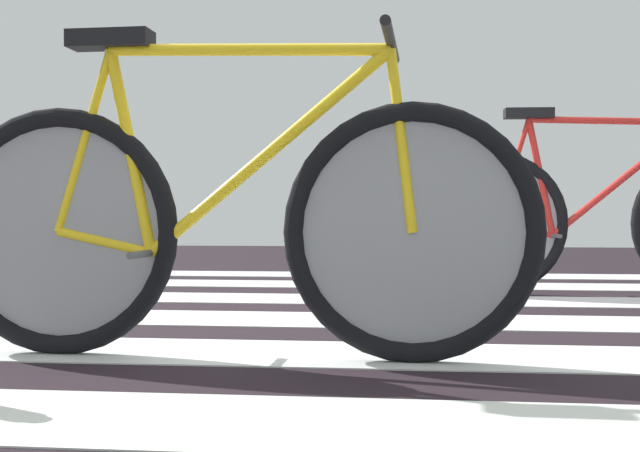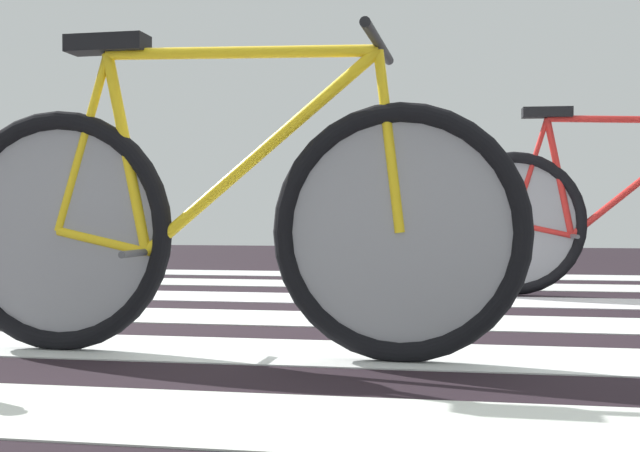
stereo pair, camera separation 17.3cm
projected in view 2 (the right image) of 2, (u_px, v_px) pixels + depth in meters
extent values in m
cube|color=black|center=(348.00, 329.00, 2.99)|extent=(18.00, 14.00, 0.02)
cube|color=silver|center=(267.00, 420.00, 1.63)|extent=(5.20, 0.44, 0.00)
cube|color=silver|center=(366.00, 354.00, 2.39)|extent=(5.20, 0.44, 0.00)
cube|color=silver|center=(343.00, 319.00, 3.16)|extent=(5.20, 0.44, 0.00)
cube|color=silver|center=(368.00, 299.00, 3.89)|extent=(5.20, 0.44, 0.00)
cube|color=silver|center=(391.00, 285.00, 4.67)|extent=(5.20, 0.44, 0.00)
cube|color=silver|center=(410.00, 275.00, 5.38)|extent=(5.20, 0.44, 0.00)
torus|color=black|center=(58.00, 231.00, 2.46)|extent=(0.72, 0.07, 0.72)
torus|color=black|center=(400.00, 233.00, 2.26)|extent=(0.72, 0.07, 0.72)
cylinder|color=gray|center=(58.00, 231.00, 2.46)|extent=(0.61, 0.02, 0.61)
cylinder|color=gray|center=(400.00, 233.00, 2.26)|extent=(0.61, 0.02, 0.61)
cylinder|color=yellow|center=(238.00, 52.00, 2.34)|extent=(0.80, 0.05, 0.05)
cylinder|color=yellow|center=(259.00, 154.00, 2.33)|extent=(0.70, 0.05, 0.59)
cylinder|color=yellow|center=(127.00, 153.00, 2.41)|extent=(0.15, 0.04, 0.59)
cylinder|color=yellow|center=(102.00, 241.00, 2.43)|extent=(0.29, 0.03, 0.09)
cylinder|color=yellow|center=(83.00, 143.00, 2.44)|extent=(0.18, 0.03, 0.53)
cylinder|color=yellow|center=(389.00, 142.00, 2.26)|extent=(0.09, 0.03, 0.50)
cube|color=black|center=(108.00, 44.00, 2.41)|extent=(0.24, 0.10, 0.05)
cylinder|color=black|center=(378.00, 43.00, 2.26)|extent=(0.04, 0.52, 0.03)
cylinder|color=#4C4C51|center=(147.00, 252.00, 2.40)|extent=(0.03, 0.34, 0.02)
torus|color=black|center=(514.00, 224.00, 4.10)|extent=(0.72, 0.09, 0.72)
cylinder|color=gray|center=(514.00, 224.00, 4.10)|extent=(0.61, 0.03, 0.61)
cylinder|color=red|center=(631.00, 119.00, 4.02)|extent=(0.80, 0.07, 0.05)
cylinder|color=red|center=(559.00, 177.00, 4.07)|extent=(0.15, 0.04, 0.59)
cylinder|color=red|center=(542.00, 230.00, 4.08)|extent=(0.29, 0.04, 0.09)
cylinder|color=red|center=(530.00, 171.00, 4.08)|extent=(0.19, 0.03, 0.53)
cube|color=black|center=(547.00, 112.00, 4.07)|extent=(0.24, 0.10, 0.05)
cylinder|color=#4C4C51|center=(571.00, 236.00, 4.06)|extent=(0.04, 0.34, 0.02)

